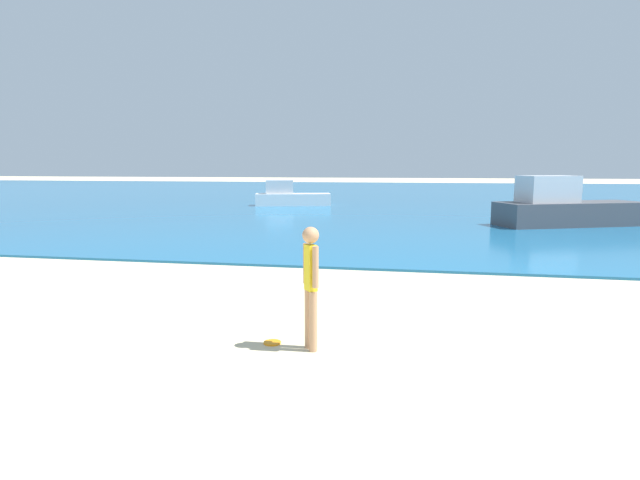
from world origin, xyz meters
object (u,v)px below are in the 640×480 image
person_standing (311,281)px  boat_near (565,208)px  frisbee (272,343)px  boat_far (290,197)px

person_standing → boat_near: boat_near is taller
person_standing → boat_near: size_ratio=0.27×
frisbee → boat_far: size_ratio=0.05×
person_standing → boat_near: (6.63, 14.76, -0.18)m
person_standing → frisbee: (-0.54, 0.12, -0.87)m
frisbee → boat_far: 23.11m
person_standing → boat_near: 16.18m
boat_near → person_standing: bearing=-136.7°
boat_far → person_standing: bearing=-90.4°
boat_near → boat_far: 14.80m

